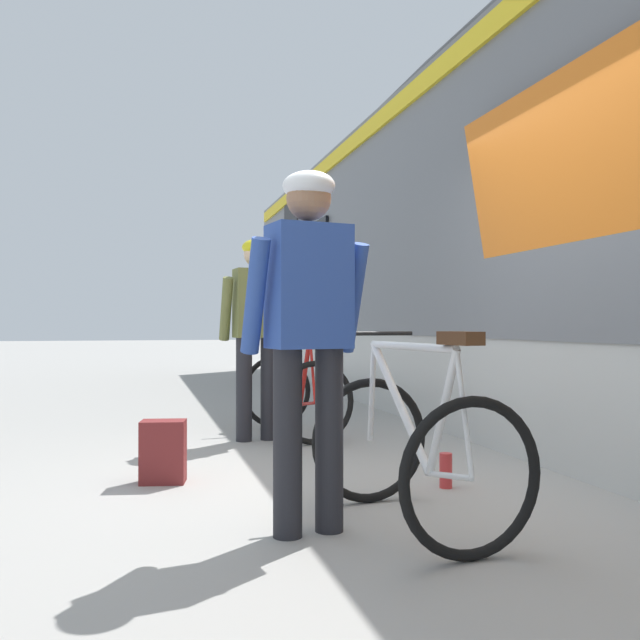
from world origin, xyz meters
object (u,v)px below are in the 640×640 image
(backpack_on_platform, at_px, (163,452))
(water_bottle_near_the_bikes, at_px, (446,471))
(cyclist_near_in_olive, at_px, (256,320))
(bicycle_far_white, at_px, (415,447))
(train_car, at_px, (592,226))
(bicycle_near_red, at_px, (295,392))
(cyclist_far_in_blue, at_px, (308,317))

(backpack_on_platform, distance_m, water_bottle_near_the_bikes, 1.80)
(cyclist_near_in_olive, relative_size, bicycle_far_white, 1.55)
(bicycle_far_white, bearing_deg, train_car, 40.63)
(bicycle_near_red, bearing_deg, train_car, -7.30)
(cyclist_near_in_olive, relative_size, cyclist_far_in_blue, 1.00)
(bicycle_near_red, height_order, water_bottle_near_the_bikes, bicycle_near_red)
(bicycle_near_red, bearing_deg, bicycle_far_white, -90.79)
(train_car, distance_m, bicycle_far_white, 4.15)
(water_bottle_near_the_bikes, bearing_deg, bicycle_far_white, -125.59)
(cyclist_near_in_olive, distance_m, backpack_on_platform, 1.85)
(water_bottle_near_the_bikes, bearing_deg, bicycle_near_red, 102.43)
(bicycle_near_red, xyz_separation_m, backpack_on_platform, (-1.22, -1.56, -0.20))
(bicycle_far_white, distance_m, backpack_on_platform, 1.77)
(bicycle_near_red, height_order, bicycle_far_white, same)
(bicycle_near_red, bearing_deg, backpack_on_platform, -128.00)
(bicycle_far_white, height_order, water_bottle_near_the_bikes, bicycle_far_white)
(cyclist_near_in_olive, xyz_separation_m, bicycle_near_red, (0.38, 0.15, -0.65))
(cyclist_far_in_blue, relative_size, backpack_on_platform, 4.40)
(train_car, height_order, cyclist_near_in_olive, train_car)
(train_car, bearing_deg, bicycle_far_white, -139.37)
(water_bottle_near_the_bikes, bearing_deg, train_car, 36.60)
(cyclist_far_in_blue, height_order, bicycle_far_white, cyclist_far_in_blue)
(water_bottle_near_the_bikes, bearing_deg, backpack_on_platform, 160.77)
(train_car, relative_size, bicycle_far_white, 16.79)
(cyclist_near_in_olive, height_order, water_bottle_near_the_bikes, cyclist_near_in_olive)
(train_car, xyz_separation_m, cyclist_far_in_blue, (-3.45, -2.45, -0.91))
(backpack_on_platform, bearing_deg, cyclist_near_in_olive, 69.88)
(bicycle_far_white, relative_size, backpack_on_platform, 2.85)
(cyclist_near_in_olive, bearing_deg, bicycle_far_white, -82.90)
(bicycle_near_red, relative_size, bicycle_far_white, 1.01)
(train_car, xyz_separation_m, bicycle_near_red, (-2.88, 0.37, -1.56))
(bicycle_far_white, xyz_separation_m, water_bottle_near_the_bikes, (0.51, 0.72, -0.29))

